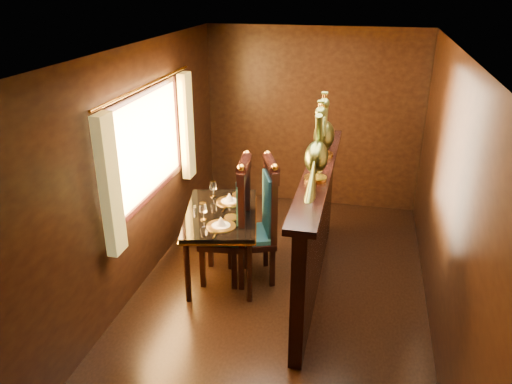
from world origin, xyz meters
TOP-DOWN VIEW (x-y plane):
  - ground at (0.00, 0.00)m, footprint 5.00×5.00m
  - room_shell at (-0.09, 0.02)m, footprint 3.04×5.04m
  - partition at (0.32, 0.30)m, footprint 0.26×2.70m
  - dining_table at (-0.71, 0.35)m, footprint 1.03×1.40m
  - chair_left at (-0.25, 0.36)m, footprint 0.66×0.67m
  - chair_right at (-0.51, 0.26)m, footprint 0.57×0.59m
  - peacock_left at (0.33, -0.03)m, footprint 0.22×0.60m
  - peacock_right at (0.33, 0.66)m, footprint 0.23×0.60m

SIDE VIEW (x-z plane):
  - ground at x=0.00m, z-range 0.00..0.00m
  - dining_table at x=-0.71m, z-range 0.20..1.15m
  - partition at x=0.32m, z-range 0.03..1.39m
  - chair_left at x=-0.25m, z-range 0.03..1.43m
  - chair_right at x=-0.51m, z-range 0.03..1.46m
  - room_shell at x=-0.09m, z-range 0.32..2.84m
  - peacock_left at x=0.33m, z-range 1.36..2.07m
  - peacock_right at x=0.33m, z-range 1.36..2.08m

